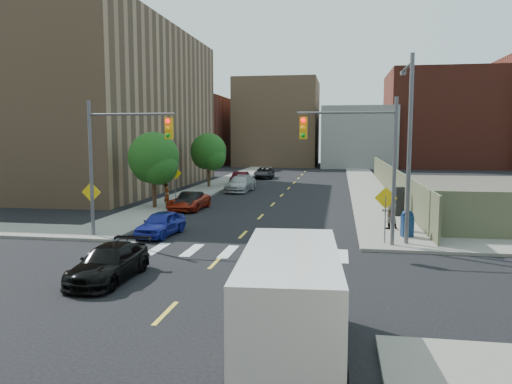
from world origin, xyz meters
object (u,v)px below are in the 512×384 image
(parked_car_white, at_px, (247,182))
(pedestrian_west, at_px, (167,196))
(parked_car_red, at_px, (189,201))
(parked_car_silver, at_px, (240,184))
(parked_car_maroon, at_px, (240,178))
(parked_car_grey, at_px, (264,173))
(mailbox, at_px, (407,224))
(payphone, at_px, (399,201))
(parked_car_black, at_px, (190,201))
(cargo_van, at_px, (291,299))
(pedestrian_east, at_px, (389,211))
(parked_car_blue, at_px, (161,224))
(black_sedan, at_px, (109,263))

(parked_car_white, distance_m, pedestrian_west, 15.92)
(parked_car_red, bearing_deg, parked_car_white, 87.34)
(parked_car_silver, relative_size, parked_car_maroon, 1.18)
(parked_car_white, height_order, parked_car_grey, parked_car_grey)
(mailbox, distance_m, payphone, 6.84)
(parked_car_red, height_order, parked_car_maroon, parked_car_maroon)
(parked_car_black, height_order, payphone, payphone)
(parked_car_white, xyz_separation_m, parked_car_grey, (0.00, 11.91, 0.05))
(parked_car_grey, relative_size, cargo_van, 0.85)
(payphone, bearing_deg, parked_car_white, 113.51)
(cargo_van, height_order, pedestrian_east, cargo_van)
(payphone, bearing_deg, cargo_van, -117.79)
(parked_car_blue, xyz_separation_m, pedestrian_west, (-2.77, 8.76, 0.38))
(parked_car_blue, distance_m, cargo_van, 15.51)
(parked_car_grey, height_order, cargo_van, cargo_van)
(mailbox, bearing_deg, pedestrian_west, 138.66)
(parked_car_blue, relative_size, cargo_van, 0.65)
(parked_car_black, relative_size, parked_car_grey, 0.78)
(parked_car_red, relative_size, cargo_van, 0.77)
(parked_car_maroon, relative_size, cargo_van, 0.74)
(pedestrian_west, bearing_deg, parked_car_blue, -176.28)
(parked_car_silver, distance_m, black_sedan, 29.23)
(parked_car_blue, distance_m, pedestrian_west, 9.20)
(parked_car_blue, relative_size, black_sedan, 0.87)
(cargo_van, bearing_deg, parked_car_blue, 117.85)
(cargo_van, relative_size, mailbox, 4.29)
(black_sedan, relative_size, payphone, 2.34)
(pedestrian_east, bearing_deg, payphone, -122.14)
(parked_car_white, relative_size, parked_car_grey, 0.76)
(parked_car_maroon, bearing_deg, pedestrian_west, -95.98)
(mailbox, relative_size, payphone, 0.73)
(parked_car_maroon, bearing_deg, parked_car_black, -91.21)
(cargo_van, height_order, mailbox, cargo_van)
(parked_car_white, bearing_deg, parked_car_maroon, 112.84)
(parked_car_red, height_order, pedestrian_west, pedestrian_west)
(parked_car_blue, bearing_deg, parked_car_red, 103.94)
(parked_car_white, distance_m, parked_car_maroon, 3.33)
(parked_car_maroon, relative_size, pedestrian_east, 2.25)
(parked_car_silver, distance_m, parked_car_grey, 15.19)
(parked_car_maroon, bearing_deg, payphone, -55.27)
(mailbox, bearing_deg, parked_car_maroon, 102.81)
(parked_car_silver, xyz_separation_m, pedestrian_west, (-2.77, -12.40, 0.29))
(parked_car_grey, distance_m, pedestrian_west, 27.73)
(black_sedan, xyz_separation_m, cargo_van, (7.12, -5.14, 0.74))
(parked_car_silver, distance_m, payphone, 18.52)
(parked_car_grey, height_order, mailbox, mailbox)
(parked_car_red, xyz_separation_m, pedestrian_east, (13.26, -5.89, 0.48))
(pedestrian_west, bearing_deg, parked_car_red, -88.97)
(parked_car_silver, height_order, cargo_van, cargo_van)
(parked_car_maroon, distance_m, pedestrian_west, 18.81)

